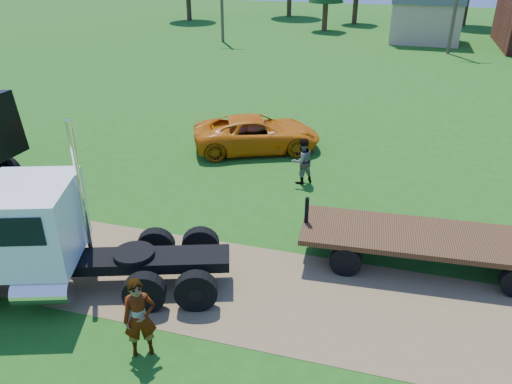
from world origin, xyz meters
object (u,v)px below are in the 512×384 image
(spectator_a, at_px, (140,318))
(white_semi_tractor, at_px, (40,239))
(orange_pickup, at_px, (257,133))
(flatbed_trailer, at_px, (428,242))

(spectator_a, bearing_deg, white_semi_tractor, 127.18)
(orange_pickup, height_order, spectator_a, spectator_a)
(flatbed_trailer, distance_m, spectator_a, 8.29)
(orange_pickup, distance_m, flatbed_trailer, 10.27)
(flatbed_trailer, bearing_deg, white_semi_tractor, -161.96)
(white_semi_tractor, height_order, flatbed_trailer, white_semi_tractor)
(spectator_a, bearing_deg, orange_pickup, 63.56)
(orange_pickup, xyz_separation_m, flatbed_trailer, (7.18, -7.34, 0.01))
(orange_pickup, relative_size, spectator_a, 2.79)
(flatbed_trailer, relative_size, spectator_a, 3.64)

